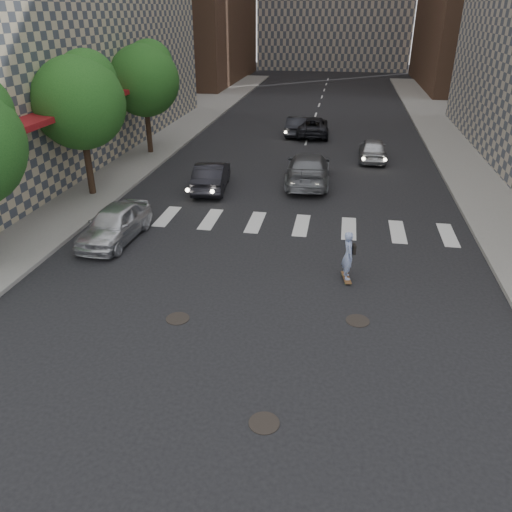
{
  "coord_description": "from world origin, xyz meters",
  "views": [
    {
      "loc": [
        2.44,
        -10.71,
        8.3
      ],
      "look_at": [
        0.03,
        3.18,
        1.3
      ],
      "focal_mm": 35.0,
      "sensor_mm": 36.0,
      "label": 1
    }
  ],
  "objects": [
    {
      "name": "tree_b",
      "position": [
        -9.45,
        11.14,
        4.65
      ],
      "size": [
        4.2,
        4.2,
        6.6
      ],
      "color": "#382619",
      "rests_on": "sidewalk_left"
    },
    {
      "name": "manhole_a",
      "position": [
        1.2,
        -2.5,
        0.01
      ],
      "size": [
        0.7,
        0.7,
        0.02
      ],
      "primitive_type": "cylinder",
      "color": "black",
      "rests_on": "ground"
    },
    {
      "name": "manhole_b",
      "position": [
        -2.0,
        1.2,
        0.01
      ],
      "size": [
        0.7,
        0.7,
        0.02
      ],
      "primitive_type": "cylinder",
      "color": "black",
      "rests_on": "ground"
    },
    {
      "name": "traffic_car_c",
      "position": [
        0.25,
        26.0,
        0.67
      ],
      "size": [
        2.52,
        4.94,
        1.34
      ],
      "primitive_type": "imported",
      "rotation": [
        0.0,
        0.0,
        3.21
      ],
      "color": "black",
      "rests_on": "ground"
    },
    {
      "name": "silver_sedan",
      "position": [
        -6.15,
        6.23,
        0.71
      ],
      "size": [
        1.9,
        4.25,
        1.42
      ],
      "primitive_type": "imported",
      "rotation": [
        0.0,
        0.0,
        -0.06
      ],
      "color": "silver",
      "rests_on": "ground"
    },
    {
      "name": "skateboarder",
      "position": [
        2.94,
        4.49,
        0.93
      ],
      "size": [
        0.51,
        0.92,
        1.77
      ],
      "rotation": [
        0.0,
        0.0,
        0.19
      ],
      "color": "brown",
      "rests_on": "ground"
    },
    {
      "name": "traffic_car_d",
      "position": [
        4.32,
        20.0,
        0.68
      ],
      "size": [
        1.64,
        4.01,
        1.36
      ],
      "primitive_type": "imported",
      "rotation": [
        0.0,
        0.0,
        3.13
      ],
      "color": "#AFB1B6",
      "rests_on": "ground"
    },
    {
      "name": "sidewalk_left",
      "position": [
        -14.5,
        20.0,
        0.07
      ],
      "size": [
        13.0,
        80.0,
        0.15
      ],
      "primitive_type": "cube",
      "color": "gray",
      "rests_on": "ground"
    },
    {
      "name": "traffic_car_a",
      "position": [
        -3.96,
        13.0,
        0.7
      ],
      "size": [
        1.95,
        4.4,
        1.4
      ],
      "primitive_type": "imported",
      "rotation": [
        0.0,
        0.0,
        3.25
      ],
      "color": "black",
      "rests_on": "ground"
    },
    {
      "name": "traffic_car_e",
      "position": [
        -0.86,
        25.98,
        0.67
      ],
      "size": [
        1.42,
        4.05,
        1.33
      ],
      "primitive_type": "imported",
      "rotation": [
        0.0,
        0.0,
        3.14
      ],
      "color": "black",
      "rests_on": "ground"
    },
    {
      "name": "ground",
      "position": [
        0.0,
        0.0,
        0.0
      ],
      "size": [
        160.0,
        160.0,
        0.0
      ],
      "primitive_type": "plane",
      "color": "black",
      "rests_on": "ground"
    },
    {
      "name": "traffic_car_b",
      "position": [
        0.79,
        14.81,
        0.79
      ],
      "size": [
        2.45,
        5.56,
        1.59
      ],
      "primitive_type": "imported",
      "rotation": [
        0.0,
        0.0,
        3.18
      ],
      "color": "slate",
      "rests_on": "ground"
    },
    {
      "name": "tree_c",
      "position": [
        -9.45,
        19.14,
        4.65
      ],
      "size": [
        4.2,
        4.2,
        6.6
      ],
      "color": "#382619",
      "rests_on": "sidewalk_left"
    },
    {
      "name": "manhole_c",
      "position": [
        3.3,
        2.0,
        0.01
      ],
      "size": [
        0.7,
        0.7,
        0.02
      ],
      "primitive_type": "cylinder",
      "color": "black",
      "rests_on": "ground"
    }
  ]
}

